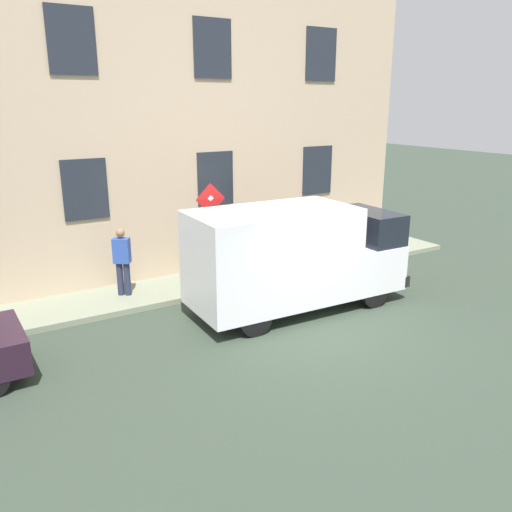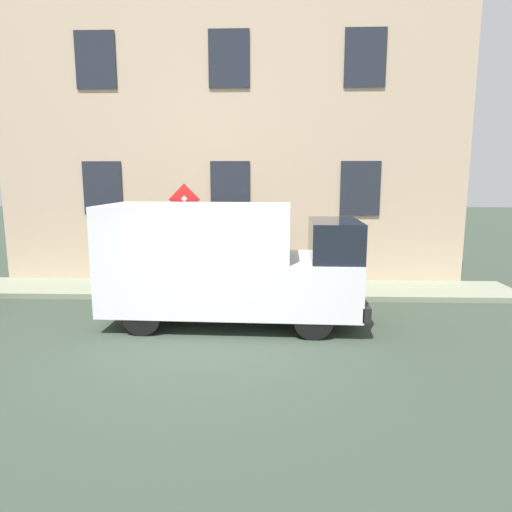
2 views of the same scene
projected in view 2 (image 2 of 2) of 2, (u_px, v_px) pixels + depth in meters
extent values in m
plane|color=#333F33|center=(209.00, 341.00, 8.57)|extent=(80.00, 80.00, 0.00)
cube|color=gray|center=(228.00, 289.00, 12.29)|extent=(1.85, 15.13, 0.14)
cube|color=#C6AC8E|center=(231.00, 133.00, 12.83)|extent=(0.70, 13.13, 8.57)
cube|color=#232833|center=(360.00, 189.00, 12.60)|extent=(0.06, 1.10, 1.50)
cube|color=#232833|center=(230.00, 188.00, 12.72)|extent=(0.06, 1.10, 1.50)
cube|color=#232833|center=(103.00, 188.00, 12.85)|extent=(0.06, 1.10, 1.50)
cube|color=#232833|center=(365.00, 57.00, 12.02)|extent=(0.06, 1.10, 1.50)
cube|color=#232833|center=(229.00, 59.00, 12.14)|extent=(0.06, 1.10, 1.50)
cube|color=#232833|center=(95.00, 60.00, 12.26)|extent=(0.06, 1.10, 1.50)
cylinder|color=#474C47|center=(186.00, 242.00, 11.42)|extent=(0.09, 0.09, 2.61)
pyramid|color=silver|center=(184.00, 200.00, 11.16)|extent=(0.07, 0.50, 0.50)
pyramid|color=red|center=(184.00, 200.00, 11.17)|extent=(0.06, 0.56, 0.56)
cube|color=white|center=(185.00, 222.00, 11.28)|extent=(0.07, 0.44, 0.56)
cylinder|color=#1933B2|center=(185.00, 220.00, 11.24)|extent=(0.03, 0.24, 0.24)
cube|color=white|center=(198.00, 257.00, 9.51)|extent=(2.13, 3.87, 2.18)
cube|color=white|center=(323.00, 284.00, 9.42)|extent=(2.05, 1.47, 1.10)
cube|color=black|center=(335.00, 241.00, 9.26)|extent=(1.95, 1.05, 0.84)
cube|color=black|center=(359.00, 302.00, 9.43)|extent=(2.00, 0.23, 0.28)
cylinder|color=black|center=(309.00, 296.00, 10.39)|extent=(0.25, 0.77, 0.76)
cylinder|color=black|center=(313.00, 320.00, 8.66)|extent=(0.25, 0.77, 0.76)
cylinder|color=black|center=(166.00, 293.00, 10.62)|extent=(0.25, 0.77, 0.76)
cylinder|color=black|center=(142.00, 316.00, 8.89)|extent=(0.25, 0.77, 0.76)
torus|color=black|center=(267.00, 272.00, 12.56)|extent=(0.19, 0.66, 0.65)
torus|color=black|center=(305.00, 272.00, 12.51)|extent=(0.19, 0.66, 0.65)
cylinder|color=red|center=(280.00, 265.00, 12.51)|extent=(0.05, 0.60, 0.60)
cylinder|color=red|center=(282.00, 255.00, 12.46)|extent=(0.05, 0.73, 0.07)
cylinder|color=red|center=(293.00, 266.00, 12.49)|extent=(0.04, 0.19, 0.55)
cylinder|color=red|center=(298.00, 274.00, 12.53)|extent=(0.04, 0.43, 0.12)
cylinder|color=red|center=(268.00, 263.00, 12.52)|extent=(0.04, 0.09, 0.50)
cube|color=black|center=(296.00, 254.00, 12.44)|extent=(0.08, 0.20, 0.06)
cylinder|color=#262626|center=(269.00, 253.00, 12.47)|extent=(0.46, 0.04, 0.03)
torus|color=black|center=(237.00, 272.00, 12.54)|extent=(0.19, 0.67, 0.66)
torus|color=black|center=(275.00, 272.00, 12.59)|extent=(0.19, 0.67, 0.66)
cylinder|color=black|center=(250.00, 265.00, 12.52)|extent=(0.08, 0.60, 0.60)
cylinder|color=black|center=(252.00, 255.00, 12.48)|extent=(0.09, 0.73, 0.07)
cylinder|color=black|center=(263.00, 265.00, 12.54)|extent=(0.05, 0.19, 0.55)
cylinder|color=black|center=(268.00, 273.00, 12.58)|extent=(0.07, 0.43, 0.12)
cylinder|color=black|center=(238.00, 263.00, 12.50)|extent=(0.04, 0.09, 0.50)
cube|color=black|center=(265.00, 254.00, 12.49)|extent=(0.10, 0.21, 0.06)
cylinder|color=#262626|center=(239.00, 253.00, 12.45)|extent=(0.46, 0.07, 0.03)
torus|color=black|center=(208.00, 271.00, 12.64)|extent=(0.17, 0.67, 0.66)
torus|color=black|center=(245.00, 272.00, 12.55)|extent=(0.17, 0.67, 0.66)
cylinder|color=#215DAB|center=(220.00, 264.00, 12.57)|extent=(0.07, 0.60, 0.60)
cylinder|color=#215DAB|center=(222.00, 255.00, 12.52)|extent=(0.08, 0.73, 0.07)
cylinder|color=#215DAB|center=(233.00, 265.00, 12.54)|extent=(0.05, 0.19, 0.55)
cylinder|color=#215DAB|center=(238.00, 273.00, 12.57)|extent=(0.06, 0.43, 0.12)
cylinder|color=#215DAB|center=(208.00, 263.00, 12.59)|extent=(0.04, 0.09, 0.50)
cube|color=black|center=(235.00, 254.00, 12.48)|extent=(0.09, 0.20, 0.06)
cylinder|color=#262626|center=(209.00, 252.00, 12.54)|extent=(0.46, 0.06, 0.03)
cylinder|color=#262B47|center=(118.00, 270.00, 12.31)|extent=(0.16, 0.16, 0.85)
cylinder|color=#262B47|center=(113.00, 270.00, 12.42)|extent=(0.16, 0.16, 0.85)
cube|color=#2F4FAC|center=(114.00, 243.00, 12.24)|extent=(0.44, 0.48, 0.62)
sphere|color=#936B4C|center=(113.00, 227.00, 12.16)|extent=(0.22, 0.22, 0.22)
cylinder|color=#2D5133|center=(277.00, 275.00, 11.59)|extent=(0.44, 0.44, 0.90)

